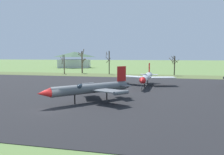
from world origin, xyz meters
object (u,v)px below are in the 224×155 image
jet_fighter_front_left (146,77)px  visitor_building (74,60)px  jet_fighter_front_right (91,88)px  info_placard_front_left (142,88)px

jet_fighter_front_left → visitor_building: (-44.68, 66.87, 2.46)m
jet_fighter_front_right → visitor_building: (-37.08, 84.93, 2.47)m
jet_fighter_front_left → visitor_building: 80.46m
jet_fighter_front_left → visitor_building: size_ratio=0.77×
info_placard_front_left → visitor_building: visitor_building is taller
jet_fighter_front_left → visitor_building: bearing=123.8°
visitor_building → jet_fighter_front_left: bearing=-56.2°
jet_fighter_front_right → visitor_building: visitor_building is taller
jet_fighter_front_right → info_placard_front_left: bearing=56.4°
info_placard_front_left → visitor_building: (-44.15, 74.28, 3.96)m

